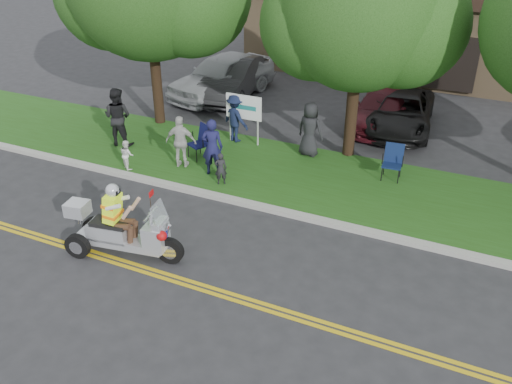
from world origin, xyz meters
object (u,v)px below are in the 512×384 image
at_px(parked_car_mid, 401,112).
at_px(spectator_adult_mid, 118,117).
at_px(lawn_chair_b, 393,159).
at_px(parked_car_left, 233,78).
at_px(parked_car_far_left, 222,76).
at_px(parked_car_right, 383,108).
at_px(lawn_chair_a, 201,139).
at_px(spectator_adult_left, 212,147).
at_px(spectator_adult_right, 181,142).
at_px(trike_scooter, 120,231).

bearing_deg(parked_car_mid, spectator_adult_mid, -151.92).
distance_m(lawn_chair_b, parked_car_left, 8.96).
bearing_deg(spectator_adult_mid, parked_car_far_left, -103.30).
bearing_deg(parked_car_right, parked_car_far_left, 175.98).
bearing_deg(lawn_chair_a, parked_car_left, 135.48).
relative_size(lawn_chair_b, parked_car_far_left, 0.20).
relative_size(lawn_chair_b, spectator_adult_left, 0.60).
xyz_separation_m(spectator_adult_right, parked_car_mid, (5.33, 6.03, -0.27)).
bearing_deg(parked_car_mid, spectator_adult_left, -130.95).
relative_size(parked_car_far_left, parked_car_right, 1.16).
bearing_deg(spectator_adult_right, parked_car_left, -90.56).
bearing_deg(spectator_adult_left, lawn_chair_a, -63.10).
bearing_deg(parked_car_right, spectator_adult_mid, -143.31).
relative_size(lawn_chair_a, parked_car_right, 0.24).
xyz_separation_m(lawn_chair_a, spectator_adult_mid, (-2.94, -0.27, 0.36)).
distance_m(lawn_chair_b, spectator_adult_mid, 8.78).
xyz_separation_m(lawn_chair_b, parked_car_left, (-7.61, 4.74, 0.10)).
xyz_separation_m(lawn_chair_b, parked_car_far_left, (-8.03, 4.63, 0.18)).
xyz_separation_m(spectator_adult_mid, parked_car_left, (1.05, 6.12, -0.29)).
relative_size(lawn_chair_b, spectator_adult_mid, 0.53).
xyz_separation_m(spectator_adult_right, parked_car_right, (4.63, 6.17, -0.27)).
bearing_deg(spectator_adult_right, lawn_chair_b, -176.65).
bearing_deg(trike_scooter, spectator_adult_left, 80.69).
relative_size(spectator_adult_mid, parked_car_right, 0.44).
bearing_deg(spectator_adult_right, spectator_adult_left, 162.08).
bearing_deg(trike_scooter, parked_car_right, 62.44).
relative_size(parked_car_far_left, parked_car_mid, 1.12).
bearing_deg(spectator_adult_left, lawn_chair_b, -176.11).
bearing_deg(trike_scooter, lawn_chair_a, 90.34).
bearing_deg(spectator_adult_mid, lawn_chair_a, 177.81).
xyz_separation_m(lawn_chair_a, lawn_chair_b, (5.72, 1.12, -0.02)).
bearing_deg(spectator_adult_right, trike_scooter, 89.11).
relative_size(spectator_adult_mid, parked_car_left, 0.41).
xyz_separation_m(lawn_chair_a, spectator_adult_right, (-0.22, -0.81, 0.20)).
bearing_deg(lawn_chair_b, parked_car_far_left, 145.40).
xyz_separation_m(lawn_chair_a, spectator_adult_left, (0.88, -0.87, 0.26)).
relative_size(lawn_chair_a, parked_car_far_left, 0.21).
relative_size(lawn_chair_a, spectator_adult_mid, 0.55).
distance_m(parked_car_left, parked_car_mid, 7.03).
distance_m(spectator_adult_mid, parked_car_left, 6.22).
relative_size(lawn_chair_b, parked_car_left, 0.22).
distance_m(trike_scooter, spectator_adult_mid, 6.26).
distance_m(parked_car_far_left, parked_car_right, 6.74).
relative_size(spectator_adult_right, parked_car_far_left, 0.31).
relative_size(trike_scooter, lawn_chair_a, 2.66).
xyz_separation_m(lawn_chair_b, parked_car_right, (-1.31, 4.24, -0.05)).
xyz_separation_m(lawn_chair_b, spectator_adult_left, (-4.83, -1.99, 0.28)).
bearing_deg(parked_car_mid, parked_car_far_left, 169.75).
distance_m(trike_scooter, lawn_chair_a, 5.30).
bearing_deg(parked_car_right, parked_car_mid, -12.14).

